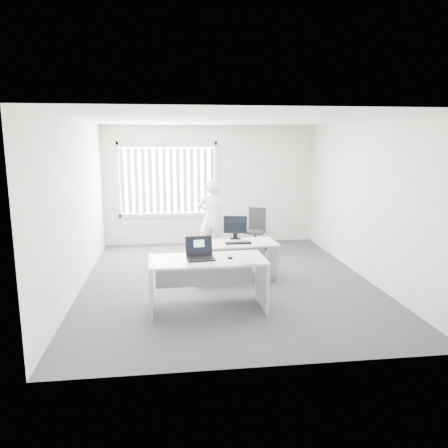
{
  "coord_description": "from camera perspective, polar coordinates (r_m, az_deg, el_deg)",
  "views": [
    {
      "loc": [
        -1.0,
        -7.34,
        2.48
      ],
      "look_at": [
        -0.03,
        0.15,
        1.01
      ],
      "focal_mm": 35.0,
      "sensor_mm": 36.0,
      "label": 1
    }
  ],
  "objects": [
    {
      "name": "paper_sheet",
      "position": [
        6.34,
        0.79,
        -4.6
      ],
      "size": [
        0.28,
        0.2,
        0.0
      ],
      "primitive_type": "cube",
      "rotation": [
        0.0,
        0.0,
        0.07
      ],
      "color": "white",
      "rests_on": "desk_near"
    },
    {
      "name": "wall_front",
      "position": [
        4.58,
        5.46,
        -2.61
      ],
      "size": [
        5.0,
        0.02,
        2.8
      ],
      "primitive_type": "cube",
      "color": "white",
      "rests_on": "ground"
    },
    {
      "name": "wall_right",
      "position": [
        8.2,
        18.01,
        2.94
      ],
      "size": [
        0.02,
        6.0,
        2.8
      ],
      "primitive_type": "cube",
      "color": "white",
      "rests_on": "ground"
    },
    {
      "name": "mouse",
      "position": [
        6.37,
        0.78,
        -4.34
      ],
      "size": [
        0.07,
        0.1,
        0.04
      ],
      "primitive_type": null,
      "rotation": [
        0.0,
        0.0,
        0.1
      ],
      "color": "#A7A8AA",
      "rests_on": "paper_sheet"
    },
    {
      "name": "keyboard",
      "position": [
        7.66,
        1.88,
        -2.5
      ],
      "size": [
        0.46,
        0.16,
        0.02
      ],
      "primitive_type": "cube",
      "rotation": [
        0.0,
        0.0,
        -0.02
      ],
      "color": "black",
      "rests_on": "desk_far"
    },
    {
      "name": "person",
      "position": [
        9.35,
        -1.5,
        0.83
      ],
      "size": [
        0.69,
        0.55,
        1.65
      ],
      "primitive_type": "imported",
      "rotation": [
        0.0,
        0.0,
        2.85
      ],
      "color": "white",
      "rests_on": "ground"
    },
    {
      "name": "wall_left",
      "position": [
        7.57,
        -18.7,
        2.26
      ],
      "size": [
        0.02,
        6.0,
        2.8
      ],
      "primitive_type": "cube",
      "color": "white",
      "rests_on": "ground"
    },
    {
      "name": "wall_back",
      "position": [
        10.45,
        -1.81,
        5.1
      ],
      "size": [
        5.0,
        0.02,
        2.8
      ],
      "primitive_type": "cube",
      "color": "white",
      "rests_on": "ground"
    },
    {
      "name": "monitor",
      "position": [
        7.97,
        1.49,
        -0.46
      ],
      "size": [
        0.45,
        0.21,
        0.43
      ],
      "primitive_type": null,
      "rotation": [
        0.0,
        0.0,
        -0.2
      ],
      "color": "black",
      "rests_on": "desk_far"
    },
    {
      "name": "booklet",
      "position": [
        6.18,
        3.27,
        -4.98
      ],
      "size": [
        0.2,
        0.25,
        0.01
      ],
      "primitive_type": "cube",
      "rotation": [
        0.0,
        0.0,
        0.16
      ],
      "color": "white",
      "rests_on": "desk_near"
    },
    {
      "name": "ceiling",
      "position": [
        7.42,
        0.43,
        13.52
      ],
      "size": [
        5.0,
        6.0,
        0.02
      ],
      "primitive_type": "cube",
      "color": "silver",
      "rests_on": "wall_back"
    },
    {
      "name": "window",
      "position": [
        10.34,
        -7.35,
        5.79
      ],
      "size": [
        2.32,
        0.06,
        1.76
      ],
      "primitive_type": "cube",
      "color": "silver",
      "rests_on": "wall_back"
    },
    {
      "name": "ground",
      "position": [
        7.81,
        0.4,
        -7.46
      ],
      "size": [
        6.0,
        6.0,
        0.0
      ],
      "primitive_type": "plane",
      "color": "#434449",
      "rests_on": "ground"
    },
    {
      "name": "blinds",
      "position": [
        10.29,
        -7.34,
        5.59
      ],
      "size": [
        2.2,
        0.1,
        1.5
      ],
      "primitive_type": null,
      "color": "silver",
      "rests_on": "wall_back"
    },
    {
      "name": "office_chair",
      "position": [
        9.99,
        4.16,
        -1.64
      ],
      "size": [
        0.71,
        0.71,
        0.94
      ],
      "rotation": [
        0.0,
        0.0,
        -0.42
      ],
      "color": "black",
      "rests_on": "ground"
    },
    {
      "name": "desk_near",
      "position": [
        6.43,
        -2.17,
        -6.38
      ],
      "size": [
        1.71,
        0.84,
        0.77
      ],
      "rotation": [
        0.0,
        0.0,
        0.03
      ],
      "color": "silver",
      "rests_on": "ground"
    },
    {
      "name": "desk_far",
      "position": [
        7.79,
        1.35,
        -3.78
      ],
      "size": [
        1.53,
        0.8,
        0.68
      ],
      "rotation": [
        0.0,
        0.0,
        0.07
      ],
      "color": "silver",
      "rests_on": "ground"
    },
    {
      "name": "laptop",
      "position": [
        6.29,
        -3.06,
        -3.29
      ],
      "size": [
        0.43,
        0.38,
        0.31
      ],
      "primitive_type": null,
      "rotation": [
        0.0,
        0.0,
        0.08
      ],
      "color": "black",
      "rests_on": "desk_near"
    }
  ]
}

